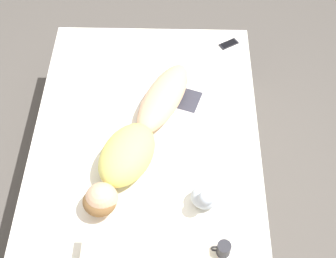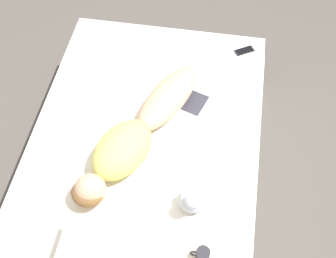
{
  "view_description": "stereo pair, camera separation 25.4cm",
  "coord_description": "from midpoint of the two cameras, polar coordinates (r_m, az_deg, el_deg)",
  "views": [
    {
      "loc": [
        -0.19,
        1.7,
        3.13
      ],
      "look_at": [
        -0.15,
        -0.11,
        0.65
      ],
      "focal_mm": 50.0,
      "sensor_mm": 36.0,
      "label": 1
    },
    {
      "loc": [
        -0.44,
        1.68,
        3.13
      ],
      "look_at": [
        -0.15,
        -0.11,
        0.65
      ],
      "focal_mm": 50.0,
      "sensor_mm": 36.0,
      "label": 2
    }
  ],
  "objects": [
    {
      "name": "person",
      "position": [
        2.98,
        -1.59,
        -0.93
      ],
      "size": [
        0.71,
        1.28,
        0.23
      ],
      "rotation": [
        0.0,
        0.0,
        -0.4
      ],
      "color": "tan",
      "rests_on": "bed"
    },
    {
      "name": "coffee_mug",
      "position": [
        2.68,
        7.01,
        -15.16
      ],
      "size": [
        0.11,
        0.08,
        0.09
      ],
      "color": "#232328",
      "rests_on": "bed"
    },
    {
      "name": "open_magazine",
      "position": [
        3.26,
        7.16,
        2.34
      ],
      "size": [
        0.53,
        0.42,
        0.01
      ],
      "rotation": [
        0.0,
        0.0,
        -0.33
      ],
      "color": "white",
      "rests_on": "bed"
    },
    {
      "name": "cell_phone",
      "position": [
        3.68,
        11.27,
        9.25
      ],
      "size": [
        0.16,
        0.13,
        0.01
      ],
      "rotation": [
        0.0,
        0.0,
        -1.02
      ],
      "color": "black",
      "rests_on": "bed"
    },
    {
      "name": "ground_plane",
      "position": [
        3.57,
        -0.59,
        -7.34
      ],
      "size": [
        12.0,
        12.0,
        0.0
      ],
      "primitive_type": "plane",
      "color": "#4C4742"
    },
    {
      "name": "bed",
      "position": [
        3.32,
        -0.63,
        -4.9
      ],
      "size": [
        1.56,
        2.33,
        0.6
      ],
      "color": "beige",
      "rests_on": "ground_plane"
    },
    {
      "name": "plush_toy",
      "position": [
        2.77,
        5.66,
        -8.87
      ],
      "size": [
        0.17,
        0.18,
        0.22
      ],
      "color": "#B2BCCC",
      "rests_on": "bed"
    }
  ]
}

